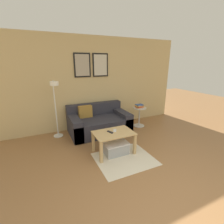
{
  "coord_description": "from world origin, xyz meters",
  "views": [
    {
      "loc": [
        -1.4,
        -0.97,
        1.86
      ],
      "look_at": [
        -0.02,
        2.01,
        0.85
      ],
      "focal_mm": 26.0,
      "sensor_mm": 36.0,
      "label": 1
    }
  ],
  "objects_px": {
    "coffee_table": "(114,137)",
    "cell_phone": "(115,130)",
    "book_stack": "(139,106)",
    "floor_lamp": "(55,101)",
    "couch": "(99,123)",
    "side_table": "(139,115)",
    "storage_bin": "(115,147)",
    "remote_control": "(110,132)"
  },
  "relations": [
    {
      "from": "couch",
      "to": "storage_bin",
      "type": "relative_size",
      "value": 3.11
    },
    {
      "from": "storage_bin",
      "to": "cell_phone",
      "type": "height_order",
      "value": "cell_phone"
    },
    {
      "from": "couch",
      "to": "coffee_table",
      "type": "xyz_separation_m",
      "value": [
        -0.09,
        -1.16,
        0.1
      ]
    },
    {
      "from": "storage_bin",
      "to": "side_table",
      "type": "relative_size",
      "value": 0.89
    },
    {
      "from": "remote_control",
      "to": "coffee_table",
      "type": "bearing_deg",
      "value": -47.54
    },
    {
      "from": "side_table",
      "to": "remote_control",
      "type": "height_order",
      "value": "side_table"
    },
    {
      "from": "coffee_table",
      "to": "remote_control",
      "type": "distance_m",
      "value": 0.13
    },
    {
      "from": "couch",
      "to": "book_stack",
      "type": "xyz_separation_m",
      "value": [
        1.26,
        -0.09,
        0.35
      ]
    },
    {
      "from": "couch",
      "to": "coffee_table",
      "type": "height_order",
      "value": "couch"
    },
    {
      "from": "floor_lamp",
      "to": "book_stack",
      "type": "distance_m",
      "value": 2.36
    },
    {
      "from": "book_stack",
      "to": "floor_lamp",
      "type": "bearing_deg",
      "value": 177.98
    },
    {
      "from": "remote_control",
      "to": "floor_lamp",
      "type": "bearing_deg",
      "value": 108.98
    },
    {
      "from": "remote_control",
      "to": "cell_phone",
      "type": "relative_size",
      "value": 1.07
    },
    {
      "from": "coffee_table",
      "to": "book_stack",
      "type": "bearing_deg",
      "value": 38.45
    },
    {
      "from": "couch",
      "to": "floor_lamp",
      "type": "height_order",
      "value": "floor_lamp"
    },
    {
      "from": "couch",
      "to": "side_table",
      "type": "xyz_separation_m",
      "value": [
        1.26,
        -0.11,
        0.08
      ]
    },
    {
      "from": "coffee_table",
      "to": "cell_phone",
      "type": "distance_m",
      "value": 0.14
    },
    {
      "from": "book_stack",
      "to": "cell_phone",
      "type": "bearing_deg",
      "value": -142.29
    },
    {
      "from": "couch",
      "to": "side_table",
      "type": "distance_m",
      "value": 1.27
    },
    {
      "from": "floor_lamp",
      "to": "side_table",
      "type": "relative_size",
      "value": 2.54
    },
    {
      "from": "floor_lamp",
      "to": "side_table",
      "type": "xyz_separation_m",
      "value": [
        2.33,
        -0.1,
        -0.64
      ]
    },
    {
      "from": "couch",
      "to": "book_stack",
      "type": "distance_m",
      "value": 1.31
    },
    {
      "from": "couch",
      "to": "side_table",
      "type": "height_order",
      "value": "couch"
    },
    {
      "from": "couch",
      "to": "book_stack",
      "type": "bearing_deg",
      "value": -4.05
    },
    {
      "from": "storage_bin",
      "to": "book_stack",
      "type": "distance_m",
      "value": 1.8
    },
    {
      "from": "floor_lamp",
      "to": "book_stack",
      "type": "relative_size",
      "value": 5.61
    },
    {
      "from": "remote_control",
      "to": "couch",
      "type": "bearing_deg",
      "value": 62.0
    },
    {
      "from": "side_table",
      "to": "remote_control",
      "type": "distance_m",
      "value": 1.75
    },
    {
      "from": "coffee_table",
      "to": "storage_bin",
      "type": "height_order",
      "value": "coffee_table"
    },
    {
      "from": "couch",
      "to": "cell_phone",
      "type": "xyz_separation_m",
      "value": [
        -0.03,
        -1.08,
        0.2
      ]
    },
    {
      "from": "storage_bin",
      "to": "book_stack",
      "type": "xyz_separation_m",
      "value": [
        1.33,
        1.11,
        0.49
      ]
    },
    {
      "from": "floor_lamp",
      "to": "side_table",
      "type": "bearing_deg",
      "value": -2.44
    },
    {
      "from": "couch",
      "to": "cell_phone",
      "type": "relative_size",
      "value": 11.37
    },
    {
      "from": "storage_bin",
      "to": "couch",
      "type": "bearing_deg",
      "value": 86.81
    },
    {
      "from": "storage_bin",
      "to": "side_table",
      "type": "xyz_separation_m",
      "value": [
        1.33,
        1.09,
        0.22
      ]
    },
    {
      "from": "coffee_table",
      "to": "remote_control",
      "type": "height_order",
      "value": "remote_control"
    },
    {
      "from": "storage_bin",
      "to": "cell_phone",
      "type": "relative_size",
      "value": 3.65
    },
    {
      "from": "floor_lamp",
      "to": "couch",
      "type": "bearing_deg",
      "value": 0.39
    },
    {
      "from": "side_table",
      "to": "remote_control",
      "type": "xyz_separation_m",
      "value": [
        -1.42,
        -1.02,
        0.13
      ]
    },
    {
      "from": "coffee_table",
      "to": "remote_control",
      "type": "xyz_separation_m",
      "value": [
        -0.06,
        0.03,
        0.11
      ]
    },
    {
      "from": "coffee_table",
      "to": "storage_bin",
      "type": "bearing_deg",
      "value": -56.4
    },
    {
      "from": "storage_bin",
      "to": "side_table",
      "type": "height_order",
      "value": "side_table"
    }
  ]
}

